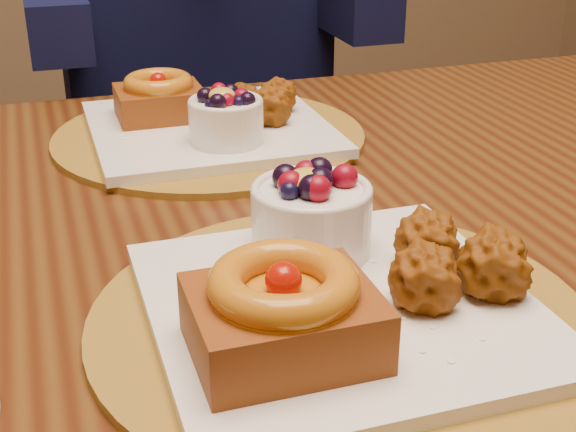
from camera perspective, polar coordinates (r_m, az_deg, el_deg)
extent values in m
cube|color=#3C1A0B|center=(0.80, -2.03, -0.79)|extent=(1.60, 0.90, 0.04)
cylinder|color=brown|center=(0.61, 3.75, -7.27)|extent=(0.38, 0.38, 0.01)
cube|color=white|center=(0.60, 3.77, -6.46)|extent=(0.28, 0.28, 0.01)
cube|color=#562808|center=(0.53, -0.32, -7.59)|extent=(0.12, 0.10, 0.04)
torus|color=#985A09|center=(0.52, -0.32, -4.79)|extent=(0.10, 0.10, 0.02)
sphere|color=#9C0E02|center=(0.52, -0.32, -4.60)|extent=(0.02, 0.02, 0.02)
sphere|color=#814109|center=(0.64, 9.82, -1.86)|extent=(0.05, 0.05, 0.05)
sphere|color=#814109|center=(0.59, 9.66, -4.45)|extent=(0.05, 0.05, 0.05)
sphere|color=#814109|center=(0.62, 14.43, -3.56)|extent=(0.05, 0.05, 0.05)
cylinder|color=white|center=(0.66, 1.67, -0.32)|extent=(0.10, 0.10, 0.06)
torus|color=white|center=(0.65, 1.70, 1.89)|extent=(0.10, 0.10, 0.01)
ellipsoid|color=gold|center=(0.64, 1.37, 2.51)|extent=(0.04, 0.04, 0.02)
cylinder|color=brown|center=(0.99, -5.61, 5.69)|extent=(0.38, 0.38, 0.01)
cube|color=white|center=(0.99, -5.63, 6.24)|extent=(0.28, 0.28, 0.01)
cube|color=#562808|center=(1.01, -9.12, 7.97)|extent=(0.10, 0.08, 0.04)
torus|color=#985A09|center=(1.01, -9.22, 9.35)|extent=(0.08, 0.08, 0.02)
sphere|color=#9C0E02|center=(1.01, -9.23, 9.46)|extent=(0.02, 0.02, 0.02)
sphere|color=#814109|center=(0.98, -1.29, 7.63)|extent=(0.04, 0.04, 0.04)
sphere|color=#814109|center=(1.01, -3.39, 8.21)|extent=(0.04, 0.04, 0.04)
sphere|color=#814109|center=(1.03, -0.71, 8.47)|extent=(0.04, 0.04, 0.04)
cylinder|color=white|center=(0.92, -4.42, 6.70)|extent=(0.08, 0.08, 0.05)
torus|color=white|center=(0.91, -4.47, 8.11)|extent=(0.08, 0.08, 0.01)
ellipsoid|color=gold|center=(0.91, -4.74, 8.57)|extent=(0.03, 0.03, 0.02)
cube|color=black|center=(1.69, -5.87, 4.06)|extent=(0.59, 0.59, 0.04)
cylinder|color=black|center=(1.64, -13.13, -6.98)|extent=(0.04, 0.04, 0.47)
cylinder|color=black|center=(1.61, 1.44, -6.90)|extent=(0.04, 0.04, 0.47)
cylinder|color=black|center=(2.00, -11.09, -0.78)|extent=(0.04, 0.04, 0.47)
cylinder|color=black|center=(1.98, 0.76, -0.62)|extent=(0.04, 0.04, 0.47)
cube|color=black|center=(1.83, -5.80, 13.80)|extent=(0.47, 0.16, 0.50)
cube|color=black|center=(1.32, -16.27, 13.48)|extent=(0.09, 0.32, 0.09)
cube|color=black|center=(1.42, 3.83, 15.10)|extent=(0.09, 0.32, 0.09)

